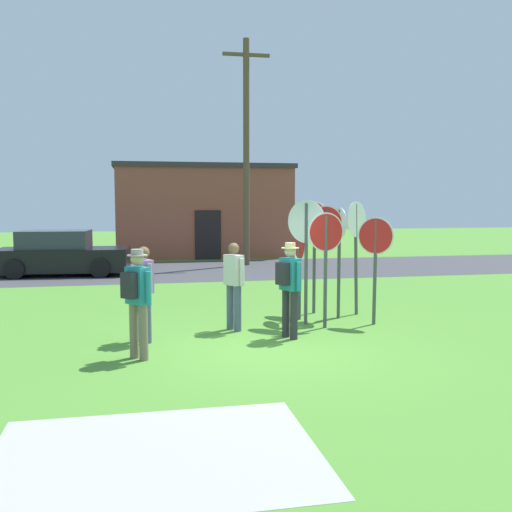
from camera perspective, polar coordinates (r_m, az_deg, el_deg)
name	(u,v)px	position (r m, az deg, el deg)	size (l,w,h in m)	color
ground_plane	(273,349)	(9.83, 1.67, -9.16)	(80.00, 80.00, 0.00)	#518E33
street_asphalt	(201,270)	(21.00, -5.49, -1.37)	(60.00, 6.40, 0.01)	#424247
concrete_path	(156,455)	(6.03, -9.86, -18.84)	(3.20, 2.40, 0.01)	#ADAAA3
building_background	(202,210)	(26.97, -5.39, 4.52)	(7.85, 4.99, 4.12)	brown
utility_pole	(246,149)	(22.47, -0.96, 10.53)	(1.80, 0.24, 8.59)	brown
parked_car_on_street	(61,255)	(20.43, -18.70, 0.11)	(4.42, 2.25, 1.51)	black
stop_sign_rear_right	(339,244)	(12.25, 8.23, 1.13)	(0.09, 0.65, 2.35)	#474C4C
stop_sign_leaning_right	(375,251)	(11.77, 11.71, 0.44)	(0.56, 0.54, 2.16)	#474C4C
stop_sign_tallest	(356,237)	(12.74, 9.86, 1.86)	(0.63, 0.51, 2.48)	#474C4C
stop_sign_low_front	(299,257)	(12.04, 4.31, -0.09)	(0.07, 0.70, 1.96)	#474C4C
stop_sign_leaning_left	(306,238)	(11.54, 5.00, 1.74)	(0.60, 0.64, 2.50)	#474C4C
stop_sign_rear_left	(314,236)	(12.74, 5.79, 1.96)	(0.48, 0.72, 2.47)	#474C4C
stop_sign_far_back	(326,249)	(11.27, 6.91, 0.67)	(0.75, 0.15, 2.26)	#474C4C
stop_sign_nearest	(326,244)	(11.88, 6.91, 1.19)	(0.66, 0.18, 2.39)	#474C4C
person_with_sunhat	(234,281)	(11.04, -2.21, -2.52)	(0.38, 0.50, 1.69)	#4C5670
person_in_teal	(144,288)	(10.32, -10.99, -3.17)	(0.35, 0.53, 1.69)	#4C5670
person_in_dark_shirt	(137,296)	(9.18, -11.68, -3.87)	(0.47, 0.48, 1.74)	#7A6B56
person_in_blue	(289,283)	(10.40, 3.29, -2.69)	(0.45, 0.52, 1.74)	#2D2D33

